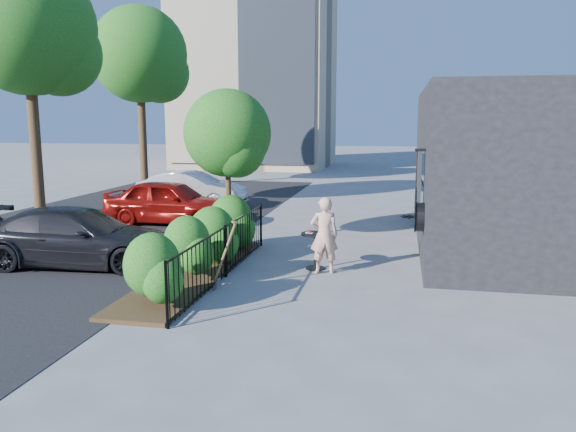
% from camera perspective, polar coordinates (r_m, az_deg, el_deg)
% --- Properties ---
extents(ground, '(120.00, 120.00, 0.00)m').
position_cam_1_polar(ground, '(11.46, 0.91, -6.61)').
color(ground, gray).
rests_on(ground, ground).
extents(shop_building, '(6.22, 9.00, 4.00)m').
position_cam_1_polar(shop_building, '(15.75, 24.28, 4.42)').
color(shop_building, black).
rests_on(shop_building, ground).
extents(fence, '(0.05, 6.05, 1.10)m').
position_cam_1_polar(fence, '(11.67, -6.35, -3.52)').
color(fence, black).
rests_on(fence, ground).
extents(planting_bed, '(1.30, 6.00, 0.08)m').
position_cam_1_polar(planting_bed, '(12.03, -9.50, -5.76)').
color(planting_bed, '#382616').
rests_on(planting_bed, ground).
extents(shrubs, '(1.10, 5.60, 1.24)m').
position_cam_1_polar(shrubs, '(11.92, -8.97, -2.61)').
color(shrubs, '#124F16').
rests_on(shrubs, ground).
extents(patio_tree, '(2.20, 2.20, 3.94)m').
position_cam_1_polar(patio_tree, '(14.22, -5.97, 7.83)').
color(patio_tree, '#3F2B19').
rests_on(patio_tree, ground).
extents(street, '(9.00, 30.00, 0.01)m').
position_cam_1_polar(street, '(16.79, -21.27, -1.99)').
color(street, black).
rests_on(street, ground).
extents(street_tree_near, '(4.40, 4.40, 8.28)m').
position_cam_1_polar(street_tree_near, '(20.75, -24.89, 16.32)').
color(street_tree_near, '#3F2B19').
rests_on(street_tree_near, ground).
extents(street_tree_far, '(4.40, 4.40, 8.28)m').
position_cam_1_polar(street_tree_far, '(27.62, -14.77, 15.02)').
color(street_tree_far, '#3F2B19').
rests_on(street_tree_far, ground).
extents(cafe_table, '(0.63, 0.63, 0.85)m').
position_cam_1_polar(cafe_table, '(12.25, 2.79, -2.89)').
color(cafe_table, black).
rests_on(cafe_table, ground).
extents(woman, '(0.66, 0.50, 1.64)m').
position_cam_1_polar(woman, '(11.89, 3.70, -1.97)').
color(woman, '#DEA990').
rests_on(woman, ground).
extents(shovel, '(0.49, 0.18, 1.40)m').
position_cam_1_polar(shovel, '(10.74, -6.59, -4.40)').
color(shovel, brown).
rests_on(shovel, ground).
extents(car_red, '(4.14, 1.75, 1.40)m').
position_cam_1_polar(car_red, '(17.90, -11.87, 1.42)').
color(car_red, maroon).
rests_on(car_red, ground).
extents(car_silver, '(4.12, 1.62, 1.34)m').
position_cam_1_polar(car_silver, '(21.24, -9.74, 2.68)').
color(car_silver, '#B7B7BC').
rests_on(car_silver, ground).
extents(car_darkgrey, '(4.60, 2.24, 1.29)m').
position_cam_1_polar(car_darkgrey, '(13.38, -20.57, -2.01)').
color(car_darkgrey, black).
rests_on(car_darkgrey, ground).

